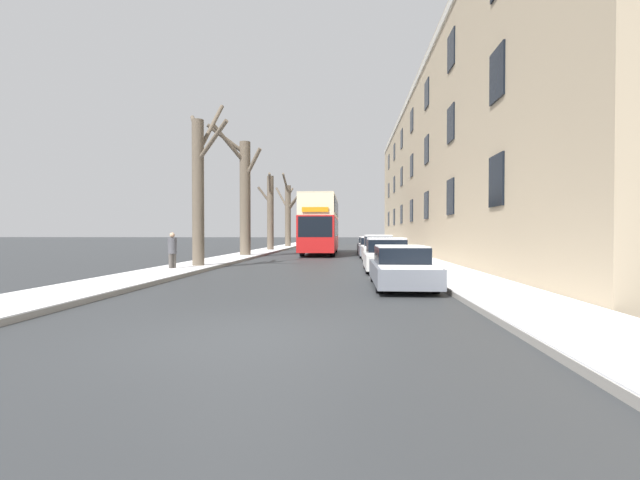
# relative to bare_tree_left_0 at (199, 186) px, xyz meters

# --- Properties ---
(ground_plane) EXTENTS (320.00, 320.00, 0.00)m
(ground_plane) POSITION_rel_bare_tree_left_0_xyz_m (5.25, -12.81, -3.86)
(ground_plane) COLOR #303335
(sidewalk_left) EXTENTS (2.45, 130.00, 0.16)m
(sidewalk_left) POSITION_rel_bare_tree_left_0_xyz_m (-0.40, 40.19, -3.78)
(sidewalk_left) COLOR gray
(sidewalk_left) RESTS_ON ground
(sidewalk_right) EXTENTS (2.45, 130.00, 0.16)m
(sidewalk_right) POSITION_rel_bare_tree_left_0_xyz_m (10.90, 40.19, -3.78)
(sidewalk_right) COLOR gray
(sidewalk_right) RESTS_ON ground
(terrace_facade_right) EXTENTS (9.10, 53.59, 13.78)m
(terrace_facade_right) POSITION_rel_bare_tree_left_0_xyz_m (16.62, 15.97, 3.03)
(terrace_facade_right) COLOR tan
(terrace_facade_right) RESTS_ON ground
(bare_tree_left_0) EXTENTS (2.66, 3.22, 8.14)m
(bare_tree_left_0) POSITION_rel_bare_tree_left_0_xyz_m (0.00, 0.00, 0.00)
(bare_tree_left_0) COLOR brown
(bare_tree_left_0) RESTS_ON ground
(bare_tree_left_1) EXTENTS (3.82, 3.25, 9.05)m
(bare_tree_left_1) POSITION_rel_bare_tree_left_0_xyz_m (-0.27, 9.58, 0.60)
(bare_tree_left_1) COLOR brown
(bare_tree_left_1) RESTS_ON ground
(bare_tree_left_2) EXTENTS (1.71, 4.16, 6.87)m
(bare_tree_left_2) POSITION_rel_bare_tree_left_0_xyz_m (-0.21, 19.09, -0.17)
(bare_tree_left_2) COLOR brown
(bare_tree_left_2) RESTS_ON ground
(bare_tree_left_3) EXTENTS (3.37, 4.20, 8.26)m
(bare_tree_left_3) POSITION_rel_bare_tree_left_0_xyz_m (-0.03, 29.22, 0.12)
(bare_tree_left_3) COLOR brown
(bare_tree_left_3) RESTS_ON ground
(double_decker_bus) EXTENTS (2.56, 10.54, 4.44)m
(double_decker_bus) POSITION_rel_bare_tree_left_0_xyz_m (4.74, 13.87, -1.36)
(double_decker_bus) COLOR red
(double_decker_bus) RESTS_ON ground
(parked_car_0) EXTENTS (1.75, 4.53, 1.27)m
(parked_car_0) POSITION_rel_bare_tree_left_0_xyz_m (8.59, -6.19, -3.27)
(parked_car_0) COLOR slate
(parked_car_0) RESTS_ON ground
(parked_car_1) EXTENTS (1.88, 4.24, 1.47)m
(parked_car_1) POSITION_rel_bare_tree_left_0_xyz_m (8.59, -0.77, -3.19)
(parked_car_1) COLOR silver
(parked_car_1) RESTS_ON ground
(parked_car_2) EXTENTS (1.70, 4.11, 1.57)m
(parked_car_2) POSITION_rel_bare_tree_left_0_xyz_m (8.59, 4.38, -3.15)
(parked_car_2) COLOR silver
(parked_car_2) RESTS_ON ground
(parked_car_3) EXTENTS (1.85, 4.46, 1.43)m
(parked_car_3) POSITION_rel_bare_tree_left_0_xyz_m (8.59, 10.10, -3.20)
(parked_car_3) COLOR slate
(parked_car_3) RESTS_ON ground
(parked_car_4) EXTENTS (1.84, 4.07, 1.40)m
(parked_car_4) POSITION_rel_bare_tree_left_0_xyz_m (8.59, 15.53, -3.22)
(parked_car_4) COLOR black
(parked_car_4) RESTS_ON ground
(pedestrian_left_sidewalk) EXTENTS (0.37, 0.37, 1.69)m
(pedestrian_left_sidewalk) POSITION_rel_bare_tree_left_0_xyz_m (-0.58, -1.71, -2.94)
(pedestrian_left_sidewalk) COLOR #4C4742
(pedestrian_left_sidewalk) RESTS_ON ground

